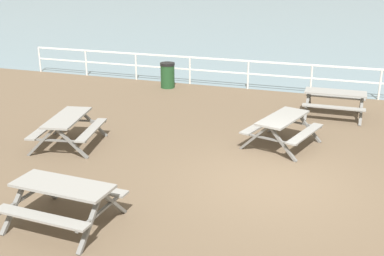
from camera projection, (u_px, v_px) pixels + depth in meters
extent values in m
cube|color=brown|center=(271.00, 186.00, 10.15)|extent=(30.00, 24.00, 0.20)
cube|color=gray|center=(350.00, 3.00, 57.19)|extent=(142.00, 90.00, 0.01)
cube|color=white|center=(312.00, 65.00, 16.69)|extent=(23.00, 0.06, 0.06)
cube|color=white|center=(311.00, 78.00, 16.85)|extent=(23.00, 0.05, 0.05)
cylinder|color=white|center=(40.00, 60.00, 20.45)|extent=(0.07, 0.07, 1.05)
cylinder|color=white|center=(86.00, 63.00, 19.74)|extent=(0.07, 0.07, 1.05)
cylinder|color=white|center=(136.00, 67.00, 19.02)|extent=(0.07, 0.07, 1.05)
cylinder|color=white|center=(190.00, 71.00, 18.30)|extent=(0.07, 0.07, 1.05)
cylinder|color=white|center=(248.00, 75.00, 17.58)|extent=(0.07, 0.07, 1.05)
cylinder|color=white|center=(311.00, 80.00, 16.86)|extent=(0.07, 0.07, 1.05)
cylinder|color=white|center=(380.00, 85.00, 16.15)|extent=(0.07, 0.07, 1.05)
cube|color=gray|center=(283.00, 118.00, 11.93)|extent=(1.16, 1.92, 0.05)
cube|color=gray|center=(260.00, 124.00, 12.36)|extent=(0.74, 1.80, 0.04)
cube|color=gray|center=(305.00, 134.00, 11.69)|extent=(0.74, 1.80, 0.04)
cube|color=slate|center=(281.00, 121.00, 12.86)|extent=(0.78, 0.29, 0.79)
cube|color=slate|center=(308.00, 126.00, 12.45)|extent=(0.78, 0.29, 0.79)
cube|color=slate|center=(295.00, 122.00, 12.64)|extent=(1.46, 0.47, 0.04)
cube|color=slate|center=(254.00, 137.00, 11.65)|extent=(0.78, 0.29, 0.79)
cube|color=slate|center=(283.00, 144.00, 11.24)|extent=(0.78, 0.29, 0.79)
cube|color=slate|center=(268.00, 139.00, 11.43)|extent=(1.46, 0.47, 0.04)
cube|color=gray|center=(62.00, 185.00, 8.26)|extent=(1.83, 0.78, 0.05)
cube|color=gray|center=(84.00, 186.00, 8.90)|extent=(1.81, 0.34, 0.04)
cube|color=gray|center=(41.00, 217.00, 7.81)|extent=(1.81, 0.34, 0.04)
cube|color=slate|center=(113.00, 203.00, 8.44)|extent=(0.11, 0.80, 0.79)
cube|color=slate|center=(90.00, 223.00, 7.78)|extent=(0.11, 0.80, 0.79)
cube|color=slate|center=(102.00, 210.00, 8.10)|extent=(0.12, 1.50, 0.04)
cube|color=slate|center=(42.00, 189.00, 8.99)|extent=(0.11, 0.80, 0.79)
cube|color=slate|center=(14.00, 206.00, 8.33)|extent=(0.11, 0.80, 0.79)
cube|color=slate|center=(28.00, 195.00, 8.64)|extent=(0.12, 1.50, 0.04)
cube|color=gray|center=(336.00, 92.00, 14.31)|extent=(1.81, 0.71, 0.05)
cube|color=gray|center=(336.00, 97.00, 14.96)|extent=(1.80, 0.27, 0.04)
cube|color=gray|center=(333.00, 107.00, 13.85)|extent=(1.80, 0.27, 0.04)
cube|color=slate|center=(361.00, 103.00, 14.53)|extent=(0.09, 0.79, 0.79)
cube|color=slate|center=(361.00, 110.00, 13.86)|extent=(0.09, 0.79, 0.79)
cube|color=slate|center=(361.00, 105.00, 14.18)|extent=(0.07, 1.50, 0.04)
cube|color=slate|center=(309.00, 99.00, 15.00)|extent=(0.09, 0.79, 0.79)
cube|color=slate|center=(307.00, 105.00, 14.33)|extent=(0.09, 0.79, 0.79)
cube|color=slate|center=(308.00, 101.00, 14.65)|extent=(0.07, 1.50, 0.04)
cube|color=gray|center=(67.00, 118.00, 11.94)|extent=(1.06, 1.91, 0.05)
cube|color=gray|center=(45.00, 128.00, 12.11)|extent=(0.63, 1.81, 0.04)
cube|color=gray|center=(92.00, 130.00, 11.97)|extent=(0.63, 1.81, 0.04)
cube|color=slate|center=(66.00, 121.00, 12.84)|extent=(0.79, 0.24, 0.79)
cube|color=slate|center=(93.00, 123.00, 12.75)|extent=(0.79, 0.24, 0.79)
cube|color=slate|center=(79.00, 120.00, 12.78)|extent=(1.48, 0.37, 0.04)
cube|color=slate|center=(41.00, 142.00, 11.38)|extent=(0.79, 0.24, 0.79)
cube|color=slate|center=(71.00, 143.00, 11.29)|extent=(0.79, 0.24, 0.79)
cube|color=slate|center=(56.00, 140.00, 11.32)|extent=(1.48, 0.37, 0.04)
cylinder|color=#1E4723|center=(168.00, 77.00, 17.79)|extent=(0.52, 0.52, 0.85)
cylinder|color=black|center=(167.00, 64.00, 17.63)|extent=(0.55, 0.55, 0.10)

